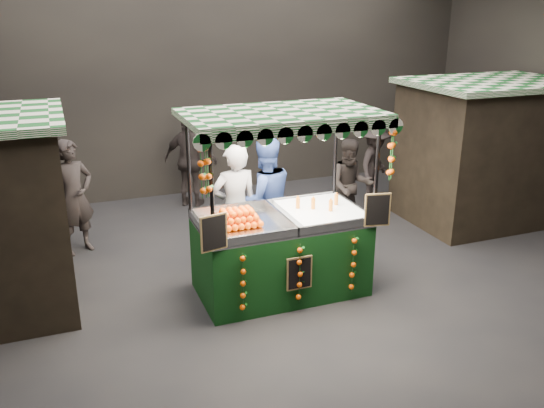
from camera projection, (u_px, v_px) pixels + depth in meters
name	position (u px, v px, depth m)	size (l,w,h in m)	color
ground	(300.00, 289.00, 8.19)	(12.00, 12.00, 0.00)	black
market_hall	(304.00, 46.00, 7.08)	(12.10, 10.10, 5.05)	black
neighbour_stall_right	(486.00, 151.00, 10.57)	(3.00, 2.20, 2.60)	black
juice_stall	(282.00, 239.00, 7.89)	(2.66, 1.56, 2.58)	black
vendor_grey	(235.00, 208.00, 8.57)	(0.72, 0.48, 1.96)	gray
vendor_blue	(265.00, 200.00, 8.88)	(0.97, 0.76, 1.99)	navy
shopper_0	(74.00, 197.00, 9.16)	(0.82, 0.73, 1.89)	#2C2524
shopper_1	(351.00, 186.00, 10.10)	(0.96, 0.83, 1.68)	black
shopper_2	(191.00, 160.00, 11.34)	(1.17, 1.02, 1.89)	#2B2423
shopper_3	(375.00, 165.00, 11.52)	(1.19, 1.14, 1.62)	#2A2322
shopper_4	(23.00, 181.00, 10.04)	(1.06, 0.85, 1.88)	black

